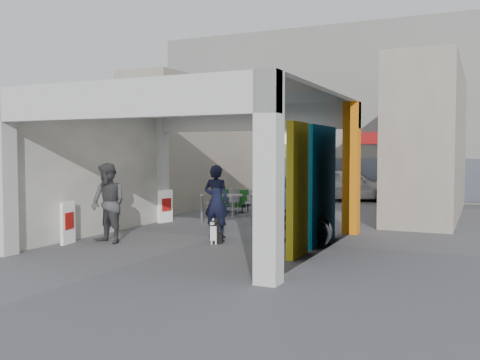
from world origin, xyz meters
The scene contains 21 objects.
ground centered at (0.00, 0.00, 0.00)m, with size 90.00×90.00×0.00m, color #55555A.
arcade_canopy centered at (0.54, -0.82, 2.30)m, with size 6.40×6.45×6.40m.
far_building centered at (0.00, 13.99, 3.99)m, with size 18.00×4.08×8.00m.
plaza_bldg_left centered at (-4.50, 7.50, 2.50)m, with size 2.00×9.00×5.00m, color #AB9F8E.
plaza_bldg_right centered at (4.50, 7.50, 2.50)m, with size 2.00×9.00×5.00m, color #AB9F8E.
bollard_left centered at (-1.64, 2.21, 0.43)m, with size 0.09×0.09×0.87m, color gray.
bollard_center centered at (-0.11, 2.57, 0.46)m, with size 0.09×0.09×0.92m, color gray.
bollard_right centered at (1.58, 2.41, 0.46)m, with size 0.09×0.09×0.92m, color gray.
advert_board_near centered at (-2.75, -2.38, 0.51)m, with size 0.20×0.55×1.00m.
advert_board_far centered at (-2.75, 1.88, 0.51)m, with size 0.21×0.55×1.00m.
cafe_set centered at (-1.58, 4.31, 0.32)m, with size 1.49×1.20×0.90m.
produce_stand centered at (-2.09, 5.34, 0.32)m, with size 1.23×0.67×0.81m.
crate_stack centered at (0.82, 7.40, 0.28)m, with size 0.53×0.46×0.56m.
border_collie centered at (0.44, -0.90, 0.26)m, with size 0.24×0.47×0.65m.
man_with_dog centered at (0.04, -0.09, 0.93)m, with size 0.68×0.44×1.86m, color black.
man_back_turned centered at (-1.93, -1.91, 0.96)m, with size 0.93×0.72×1.91m, color #404043.
man_elderly centered at (1.24, 2.14, 0.80)m, with size 0.78×0.51×1.60m, color #587DAB.
man_crates centered at (-0.38, 9.45, 0.97)m, with size 1.14×0.47×1.94m, color black.
bicycle_front centered at (2.08, 0.11, 0.54)m, with size 0.72×2.06×1.08m, color black.
bicycle_rear centered at (2.30, -0.28, 0.51)m, with size 0.48×1.70×1.02m, color black.
white_van centered at (0.74, 11.43, 0.72)m, with size 1.71×4.25×1.45m, color silver.
Camera 1 is at (6.20, -12.13, 2.18)m, focal length 40.00 mm.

